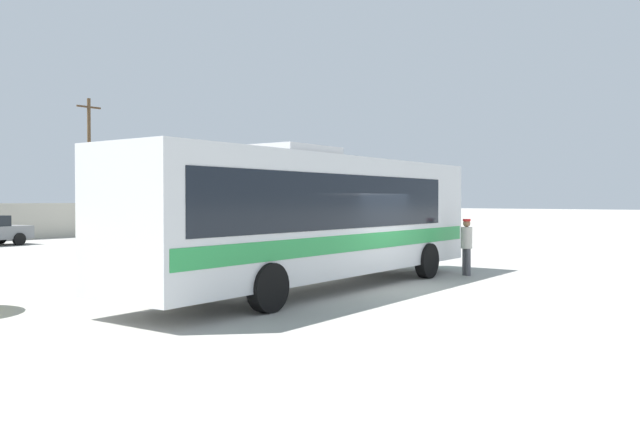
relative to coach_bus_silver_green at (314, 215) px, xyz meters
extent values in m
plane|color=#A3A099|center=(1.49, 8.42, -1.96)|extent=(300.00, 300.00, 0.00)
cube|color=silver|center=(0.14, 0.01, -0.02)|extent=(12.60, 3.23, 2.99)
cube|color=black|center=(-0.48, -0.03, 0.34)|extent=(10.36, 3.13, 1.31)
cube|color=green|center=(0.14, 0.01, -0.68)|extent=(12.35, 3.24, 0.42)
cube|color=#19212D|center=(6.39, 0.35, 0.52)|extent=(0.16, 2.29, 1.55)
cube|color=green|center=(6.39, 0.35, -1.16)|extent=(0.20, 2.50, 0.72)
cube|color=#B2B2B2|center=(-0.79, -0.04, 1.59)|extent=(2.27, 1.52, 0.24)
cylinder|color=black|center=(3.94, 1.44, -1.44)|extent=(1.05, 0.36, 1.04)
cylinder|color=black|center=(4.07, -1.00, -1.44)|extent=(1.05, 0.36, 1.04)
cylinder|color=black|center=(-3.35, 1.04, -1.44)|extent=(1.05, 0.36, 1.04)
cylinder|color=black|center=(-3.22, -1.40, -1.44)|extent=(1.05, 0.36, 1.04)
cylinder|color=#4C4C51|center=(5.48, -1.54, -1.54)|extent=(0.16, 0.16, 0.84)
cylinder|color=#4C4C51|center=(5.41, -1.68, -1.54)|extent=(0.16, 0.16, 0.84)
cylinder|color=#B7B2A8|center=(5.45, -1.61, -0.79)|extent=(0.46, 0.46, 0.66)
sphere|color=#8C6647|center=(5.45, -1.61, -0.35)|extent=(0.23, 0.23, 0.23)
cylinder|color=red|center=(5.45, -1.61, -0.24)|extent=(0.24, 0.24, 0.07)
cylinder|color=black|center=(3.10, 24.05, -1.64)|extent=(0.66, 0.27, 0.64)
cylinder|color=black|center=(3.25, 22.29, -1.64)|extent=(0.66, 0.27, 0.64)
cylinder|color=#4C3823|center=(12.23, 30.39, 2.75)|extent=(0.24, 0.24, 9.41)
cube|color=#473321|center=(12.23, 30.39, 6.85)|extent=(1.80, 0.16, 0.12)
camera|label=1|loc=(-12.96, -10.63, 0.38)|focal=36.45mm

